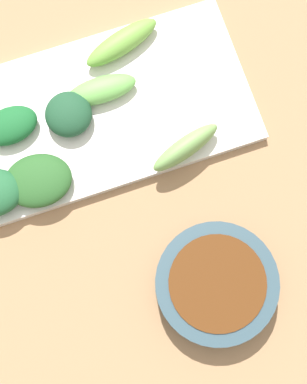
# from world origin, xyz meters

# --- Properties ---
(tabletop) EXTENTS (2.10, 2.10, 0.02)m
(tabletop) POSITION_xyz_m (0.00, 0.00, 0.01)
(tabletop) COLOR #97724E
(tabletop) RESTS_ON ground
(sauce_bowl) EXTENTS (0.13, 0.13, 0.04)m
(sauce_bowl) POSITION_xyz_m (-0.13, -0.04, 0.04)
(sauce_bowl) COLOR #2F4853
(sauce_bowl) RESTS_ON tabletop
(serving_plate) EXTENTS (0.18, 0.35, 0.01)m
(serving_plate) POSITION_xyz_m (0.09, 0.03, 0.03)
(serving_plate) COLOR silver
(serving_plate) RESTS_ON tabletop
(broccoli_leafy_0) EXTENTS (0.06, 0.06, 0.03)m
(broccoli_leafy_0) POSITION_xyz_m (0.09, 0.06, 0.05)
(broccoli_leafy_0) COLOR #1C472B
(broccoli_leafy_0) RESTS_ON serving_plate
(broccoli_stalk_1) EXTENTS (0.05, 0.09, 0.03)m
(broccoli_stalk_1) POSITION_xyz_m (0.02, -0.05, 0.05)
(broccoli_stalk_1) COLOR #72A053
(broccoli_stalk_1) RESTS_ON serving_plate
(broccoli_stalk_2) EXTENTS (0.05, 0.10, 0.02)m
(broccoli_stalk_2) POSITION_xyz_m (0.16, -0.03, 0.04)
(broccoli_stalk_2) COLOR #6AA43E
(broccoli_stalk_2) RESTS_ON serving_plate
(broccoli_leafy_3) EXTENTS (0.05, 0.07, 0.02)m
(broccoli_leafy_3) POSITION_xyz_m (0.10, 0.12, 0.04)
(broccoli_leafy_3) COLOR #185B2A
(broccoli_leafy_3) RESTS_ON serving_plate
(broccoli_leafy_5) EXTENTS (0.07, 0.08, 0.02)m
(broccoli_leafy_5) POSITION_xyz_m (0.03, 0.11, 0.04)
(broccoli_leafy_5) COLOR #275725
(broccoli_leafy_5) RESTS_ON serving_plate
(broccoli_stalk_6) EXTENTS (0.03, 0.08, 0.02)m
(broccoli_stalk_6) POSITION_xyz_m (0.11, 0.01, 0.04)
(broccoli_stalk_6) COLOR #66AD4E
(broccoli_stalk_6) RESTS_ON serving_plate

